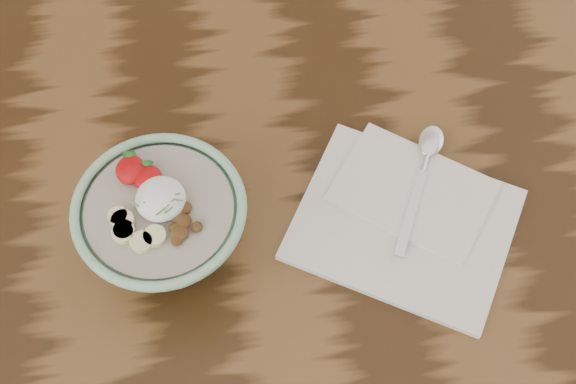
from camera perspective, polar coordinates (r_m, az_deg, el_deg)
name	(u,v)px	position (r cm, az deg, el deg)	size (l,w,h in cm)	color
table	(366,300)	(96.50, 5.58, -7.65)	(160.00, 90.00, 75.00)	#311C0C
breakfast_bowl	(163,224)	(84.00, -8.87, -2.28)	(17.69, 17.69, 11.91)	#8ABA95
napkin	(406,217)	(90.39, 8.38, -1.80)	(29.48, 28.02, 1.42)	white
spoon	(426,158)	(93.09, 9.80, 2.37)	(9.49, 16.45, 0.91)	silver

